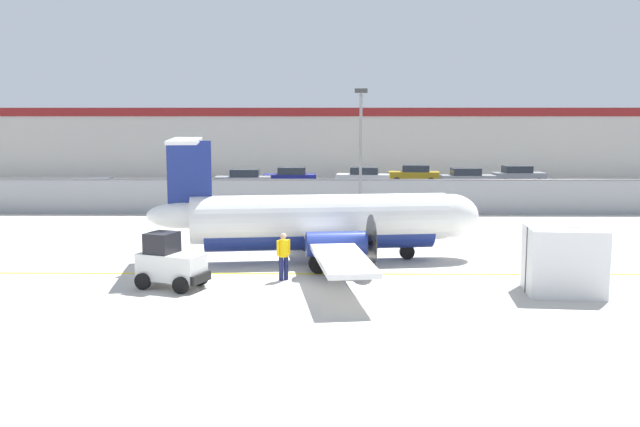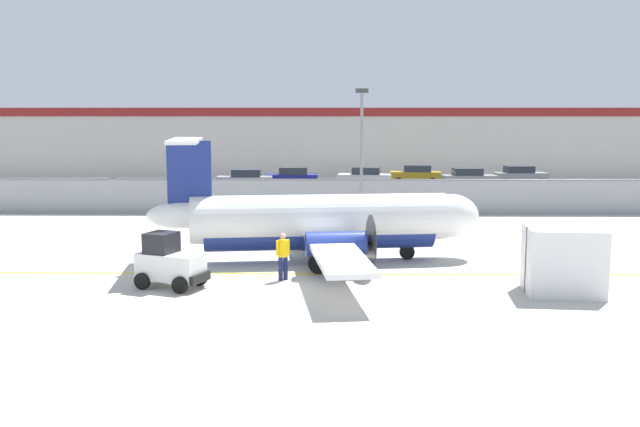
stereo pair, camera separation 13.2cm
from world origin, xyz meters
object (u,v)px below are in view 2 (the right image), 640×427
Objects in this scene: traffic_cone_near_right at (233,242)px; parked_car_7 at (520,176)px; cargo_container at (563,261)px; apron_light_pole at (362,143)px; traffic_cone_near_left at (153,251)px; commuter_airplane at (325,222)px; ground_crew_worker at (283,254)px; parked_car_5 at (416,175)px; baggage_tug at (169,263)px; parked_car_6 at (469,178)px; parked_car_2 at (245,180)px; parked_car_0 at (93,190)px; parked_car_4 at (365,177)px; parked_car_1 at (196,183)px; parked_car_3 at (292,177)px.

parked_car_7 is at bearing 54.55° from traffic_cone_near_right.
cargo_container is 17.93m from apron_light_pole.
commuter_airplane is at bearing -4.08° from traffic_cone_near_left.
apron_light_pole is (3.38, 14.83, 3.35)m from ground_crew_worker.
apron_light_pole is at bearing 79.69° from parked_car_5.
baggage_tug reaches higher than ground_crew_worker.
parked_car_6 is 5.36m from parked_car_7.
traffic_cone_near_left is 3.69m from traffic_cone_near_right.
traffic_cone_near_right is 30.79m from parked_car_5.
parked_car_2 is at bearing 95.62° from traffic_cone_near_right.
parked_car_6 is (3.75, -3.38, 0.00)m from parked_car_5.
parked_car_7 is at bearing 55.25° from commuter_airplane.
baggage_tug is 0.61× the size of parked_car_2.
ground_crew_worker is 6.85m from traffic_cone_near_left.
parked_car_0 is 0.99× the size of parked_car_7.
parked_car_7 is (12.82, 1.78, 0.00)m from parked_car_4.
traffic_cone_near_left is 0.15× the size of parked_car_5.
ground_crew_worker is 0.23× the size of apron_light_pole.
parked_car_6 is 0.59× the size of apron_light_pole.
cargo_container reaches higher than baggage_tug.
parked_car_2 is 17.50m from parked_car_6.
parked_car_5 is at bearing 24.61° from parked_car_1.
parked_car_0 is 1.02× the size of parked_car_1.
cargo_container reaches higher than traffic_cone_near_right.
ground_crew_worker is at bearing -114.38° from parked_car_6.
parked_car_1 is 0.96× the size of parked_car_4.
traffic_cone_near_right is 0.15× the size of parked_car_6.
parked_car_4 is at bearing 74.99° from traffic_cone_near_right.
parked_car_3 is at bearing 8.82° from parked_car_4.
parked_car_7 is 23.69m from apron_light_pole.
parked_car_7 is at bearing 26.15° from parked_car_6.
cargo_container is 15.99m from traffic_cone_near_left.
ground_crew_worker is 33.61m from parked_car_6.
parked_car_1 and parked_car_6 have the same top height.
parked_car_5 and parked_car_7 have the same top height.
cargo_container is at bearing -98.05° from parked_car_6.
ground_crew_worker is 0.66× the size of cargo_container.
traffic_cone_near_right is 26.96m from parked_car_4.
parked_car_3 is 0.98× the size of parked_car_7.
commuter_airplane is 3.74× the size of parked_car_7.
traffic_cone_near_right is 29.42m from parked_car_6.
cargo_container is at bearing -40.51° from commuter_airplane.
parked_car_1 reaches higher than traffic_cone_near_left.
baggage_tug is 0.35× the size of apron_light_pole.
parked_car_4 is at bearing -41.42° from ground_crew_worker.
apron_light_pole is at bearing 94.40° from parked_car_4.
parked_car_0 is at bearing -163.76° from parked_car_6.
commuter_airplane reaches higher than parked_car_5.
parked_car_3 is (3.48, 2.23, 0.00)m from parked_car_2.
traffic_cone_near_left is at bearing 78.16° from parked_car_4.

